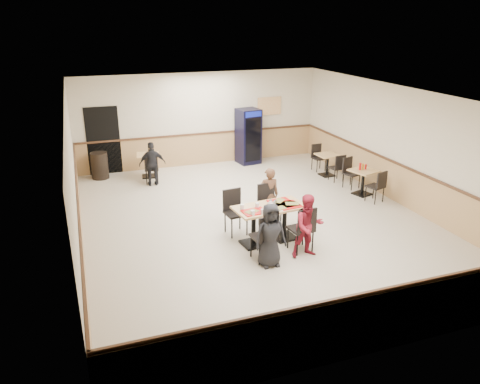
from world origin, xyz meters
name	(u,v)px	position (x,y,z in m)	size (l,w,h in m)	color
ground	(256,221)	(0.00, 0.00, 0.00)	(10.00, 10.00, 0.00)	beige
room_shell	(281,162)	(1.78, 2.55, 0.58)	(10.00, 10.00, 10.00)	silver
main_table	(269,218)	(-0.12, -1.12, 0.54)	(1.60, 0.92, 0.82)	black
main_chairs	(267,220)	(-0.18, -1.12, 0.52)	(1.53, 1.92, 1.04)	black
diner_woman_left	(270,235)	(-0.51, -2.09, 0.65)	(0.63, 0.41, 1.29)	black
diner_woman_right	(308,226)	(0.36, -2.00, 0.67)	(0.65, 0.51, 1.33)	maroon
diner_man_opposite	(269,195)	(0.27, -0.14, 0.67)	(0.49, 0.32, 1.35)	brown
lone_diner	(152,164)	(-1.89, 3.39, 0.64)	(0.76, 0.31, 1.29)	black
tabletop_clutter	(273,206)	(-0.07, -1.18, 0.84)	(1.35, 0.75, 0.12)	#BC0E0C
side_table_near	(363,178)	(3.43, 0.69, 0.47)	(0.82, 0.82, 0.71)	black
side_table_near_chair_south	(375,186)	(3.43, 0.13, 0.45)	(0.42, 0.42, 0.90)	black
side_table_near_chair_north	(352,173)	(3.43, 1.26, 0.45)	(0.42, 0.42, 0.90)	black
side_table_far	(327,162)	(3.33, 2.49, 0.45)	(0.68, 0.68, 0.68)	black
side_table_far_chair_south	(336,167)	(3.33, 1.95, 0.43)	(0.40, 0.40, 0.86)	black
side_table_far_chair_north	(319,158)	(3.33, 3.03, 0.43)	(0.40, 0.40, 0.86)	black
condiment_caddy	(362,167)	(3.39, 0.74, 0.80)	(0.23, 0.06, 0.20)	red
back_table	(148,162)	(-1.89, 4.20, 0.47)	(0.75, 0.75, 0.71)	black
back_table_chair_lone	(152,168)	(-1.89, 3.63, 0.45)	(0.42, 0.42, 0.90)	black
pepsi_cooler	(248,136)	(1.51, 4.59, 0.91)	(0.78, 0.78, 1.82)	black
trash_bin	(100,166)	(-3.31, 4.55, 0.40)	(0.51, 0.51, 0.80)	black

